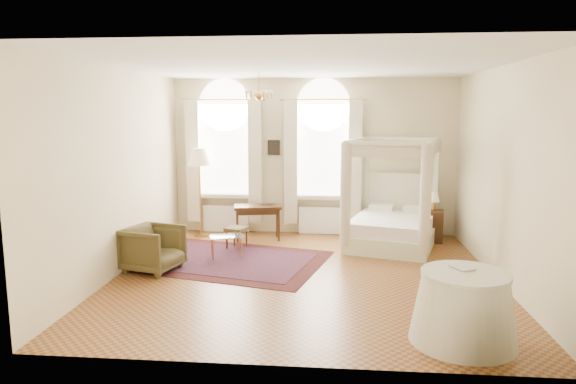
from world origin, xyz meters
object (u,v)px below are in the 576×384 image
Objects in this scene: stool at (237,231)px; nightstand at (432,226)px; side_table at (464,308)px; coffee_table at (226,238)px; armchair at (153,249)px; canopy_bed at (392,223)px; writing_desk at (258,210)px; floor_lamp at (199,161)px.

nightstand is at bearing 13.18° from stool.
nightstand is at bearing 83.97° from side_table.
nightstand is 4.18m from coffee_table.
side_table is (4.43, -2.26, 0.03)m from armchair.
canopy_bed reaches higher than stool.
writing_desk is at bearing -15.96° from armchair.
armchair is at bearing -153.88° from nightstand.
canopy_bed is at bearing 7.94° from stool.
stool is (-3.82, -0.90, 0.03)m from nightstand.
floor_lamp is at bearing 179.50° from nightstand.
floor_lamp reaches higher than armchair.
floor_lamp is (0.15, 2.45, 1.21)m from armchair.
writing_desk is 2.20× the size of stool.
floor_lamp reaches higher than nightstand.
canopy_bed reaches higher than writing_desk.
floor_lamp is (-1.24, 0.20, 0.98)m from writing_desk.
coffee_table is (-0.07, -0.61, 0.01)m from stool.
floor_lamp reaches higher than stool.
side_table reaches higher than writing_desk.
side_table is (-0.49, -4.67, 0.08)m from nightstand.
side_table is (3.41, -3.17, 0.04)m from coffee_table.
stool is at bearing 83.01° from coffee_table.
floor_lamp is (-4.77, 0.04, 1.26)m from nightstand.
armchair is at bearing -138.29° from coffee_table.
canopy_bed is 1.23× the size of floor_lamp.
stool is at bearing -20.09° from armchair.
armchair reaches higher than writing_desk.
writing_desk is 0.84m from stool.
nightstand is 0.35× the size of floor_lamp.
floor_lamp is (-3.93, 0.52, 1.11)m from canopy_bed.
writing_desk is 0.55× the size of floor_lamp.
side_table is at bearing -47.77° from floor_lamp.
side_table is (3.33, -3.77, 0.05)m from stool.
armchair is 1.21× the size of coffee_table.
floor_lamp is at bearing 170.82° from writing_desk.
armchair is (-4.92, -2.41, 0.05)m from nightstand.
nightstand is 0.94× the size of coffee_table.
floor_lamp is at bearing 119.42° from coffee_table.
coffee_table is 0.37× the size of floor_lamp.
stool is 0.56× the size of armchair.
nightstand is 4.70m from side_table.
stool is 0.68× the size of coffee_table.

